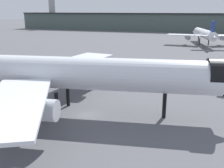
% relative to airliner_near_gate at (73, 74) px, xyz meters
% --- Properties ---
extents(ground, '(900.00, 900.00, 0.00)m').
position_rel_airliner_near_gate_xyz_m(ground, '(2.86, -0.58, -7.57)').
color(ground, '#56565B').
extents(airliner_near_gate, '(58.87, 53.29, 17.17)m').
position_rel_airliner_near_gate_xyz_m(airliner_near_gate, '(0.00, 0.00, 0.00)').
color(airliner_near_gate, silver).
rests_on(airliner_near_gate, ground).
extents(airliner_far_taxiway, '(41.56, 46.15, 13.66)m').
position_rel_airliner_near_gate_xyz_m(airliner_far_taxiway, '(28.91, 113.92, -1.54)').
color(airliner_far_taxiway, white).
rests_on(airliner_far_taxiway, ground).
extents(terminal_building, '(224.44, 30.18, 33.20)m').
position_rel_airliner_near_gate_xyz_m(terminal_building, '(-35.98, 205.79, 0.90)').
color(terminal_building, '#475651').
rests_on(terminal_building, ground).
extents(baggage_cart_trailing, '(2.69, 2.85, 1.82)m').
position_rel_airliner_near_gate_xyz_m(baggage_cart_trailing, '(28.63, 19.16, -6.59)').
color(baggage_cart_trailing, black).
rests_on(baggage_cart_trailing, ground).
extents(traffic_cone_near_nose, '(0.45, 0.45, 0.56)m').
position_rel_airliner_near_gate_xyz_m(traffic_cone_near_nose, '(-0.70, 31.89, -7.29)').
color(traffic_cone_near_nose, '#F2600C').
rests_on(traffic_cone_near_nose, ground).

